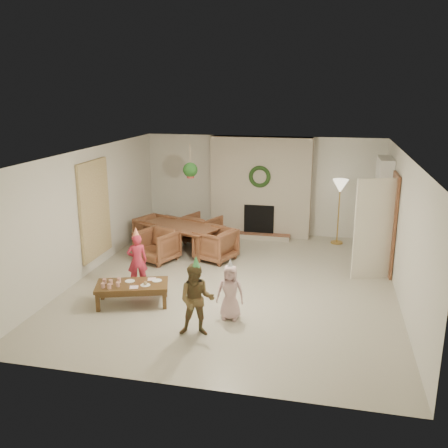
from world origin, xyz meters
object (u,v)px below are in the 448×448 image
(dining_table, at_px, (181,238))
(child_plaid, at_px, (197,300))
(child_red, at_px, (137,261))
(dining_chair_right, at_px, (216,245))
(dining_chair_left, at_px, (155,231))
(dining_chair_far, at_px, (202,229))
(dining_chair_near, at_px, (157,246))
(child_pink, at_px, (230,292))
(coffee_table_top, at_px, (132,285))

(dining_table, bearing_deg, child_plaid, -46.37)
(child_red, bearing_deg, dining_chair_right, -149.63)
(dining_chair_left, height_order, dining_chair_right, same)
(child_plaid, bearing_deg, dining_chair_far, 93.96)
(dining_chair_near, bearing_deg, dining_chair_far, 90.00)
(child_plaid, bearing_deg, dining_chair_near, 109.97)
(child_red, bearing_deg, child_pink, 127.00)
(dining_table, bearing_deg, dining_chair_far, 90.00)
(dining_chair_left, height_order, child_red, child_red)
(dining_chair_near, xyz_separation_m, child_pink, (2.11, -2.34, 0.11))
(dining_chair_near, distance_m, child_plaid, 3.45)
(dining_chair_near, bearing_deg, dining_chair_right, 38.66)
(dining_chair_far, relative_size, child_red, 0.75)
(dining_chair_left, bearing_deg, coffee_table_top, -143.89)
(dining_chair_left, relative_size, child_plaid, 0.68)
(dining_table, bearing_deg, coffee_table_top, -66.67)
(dining_chair_far, distance_m, child_plaid, 4.59)
(dining_chair_near, relative_size, child_red, 0.75)
(dining_chair_right, height_order, coffee_table_top, dining_chair_right)
(dining_chair_near, height_order, dining_chair_right, same)
(dining_table, distance_m, dining_chair_far, 0.80)
(dining_chair_far, xyz_separation_m, child_red, (-0.48, -2.88, 0.16))
(dining_chair_far, xyz_separation_m, coffee_table_top, (-0.27, -3.64, -0.00))
(dining_chair_near, distance_m, dining_chair_far, 1.59)
(dining_chair_left, distance_m, child_pink, 4.23)
(child_plaid, height_order, child_pink, child_plaid)
(dining_table, xyz_separation_m, coffee_table_top, (0.04, -2.90, 0.03))
(dining_chair_near, height_order, dining_chair_far, same)
(dining_chair_right, distance_m, child_red, 2.08)
(dining_chair_right, height_order, child_red, child_red)
(dining_chair_left, relative_size, dining_chair_right, 1.00)
(dining_chair_near, distance_m, dining_chair_right, 1.27)
(child_pink, bearing_deg, dining_chair_left, 125.76)
(dining_chair_far, height_order, dining_chair_left, same)
(dining_chair_left, xyz_separation_m, dining_chair_right, (1.65, -0.69, 0.00))
(dining_chair_near, height_order, child_pink, child_pink)
(dining_chair_far, distance_m, child_pink, 4.09)
(dining_chair_left, bearing_deg, dining_chair_right, -90.00)
(dining_chair_left, height_order, child_pink, child_pink)
(dining_chair_left, bearing_deg, child_red, -144.51)
(dining_table, height_order, child_red, child_red)
(dining_chair_near, bearing_deg, child_red, -62.05)
(dining_chair_right, bearing_deg, dining_chair_left, -90.00)
(dining_chair_far, relative_size, dining_chair_right, 1.00)
(coffee_table_top, distance_m, child_plaid, 1.63)
(coffee_table_top, distance_m, child_red, 0.81)
(dining_chair_near, height_order, child_red, child_red)
(child_plaid, distance_m, child_pink, 0.75)
(dining_chair_near, relative_size, dining_chair_left, 1.00)
(dining_table, xyz_separation_m, child_pink, (1.81, -3.07, 0.14))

